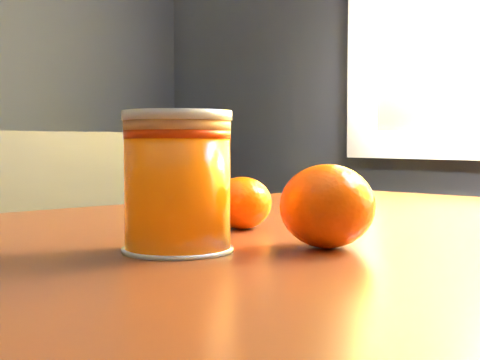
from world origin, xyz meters
TOP-DOWN VIEW (x-y plane):
  - table at (1.03, 0.12)m, footprint 1.16×0.91m
  - juice_glass at (0.89, 0.09)m, footprint 0.08×0.08m
  - orange_front at (0.99, 0.05)m, footprint 0.08×0.08m
  - orange_back at (1.00, 0.18)m, footprint 0.06×0.06m

SIDE VIEW (x-z plane):
  - table at x=1.03m, z-range 0.29..1.08m
  - orange_back at x=1.00m, z-range 0.79..0.84m
  - orange_front at x=0.99m, z-range 0.79..0.85m
  - juice_glass at x=0.89m, z-range 0.79..0.89m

